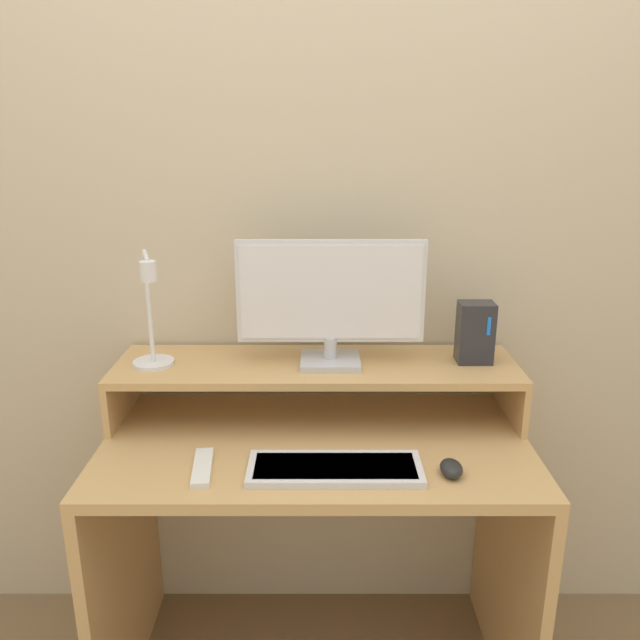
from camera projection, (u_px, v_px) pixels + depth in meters
wall_back at (314, 240)px, 1.85m from camera, size 6.00×0.05×2.50m
desk at (314, 515)px, 1.74m from camera, size 1.13×0.60×0.77m
monitor_shelf at (314, 371)px, 1.77m from camera, size 1.13×0.30×0.16m
monitor at (329, 299)px, 1.70m from camera, size 0.51×0.15×0.35m
desk_lamp at (149, 325)px, 1.67m from camera, size 0.12×0.21×0.33m
router_dock at (473, 332)px, 1.75m from camera, size 0.10×0.07×0.17m
keyboard at (333, 468)px, 1.50m from camera, size 0.42×0.15×0.02m
mouse at (449, 468)px, 1.49m from camera, size 0.05×0.08×0.03m
remote_control at (201, 468)px, 1.51m from camera, size 0.06×0.17×0.02m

